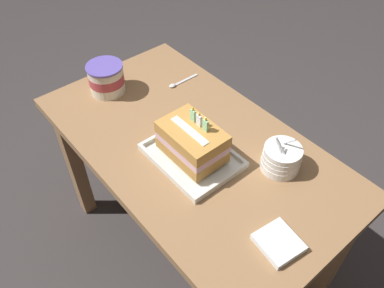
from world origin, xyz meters
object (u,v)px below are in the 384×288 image
at_px(birthday_cake, 192,141).
at_px(serving_spoon_near_tray, 177,83).
at_px(ice_cream_tub, 106,78).
at_px(napkin_pile, 279,243).
at_px(foil_tray, 192,157).
at_px(bowl_stack, 281,158).

xyz_separation_m(birthday_cake, serving_spoon_near_tray, (-0.35, 0.22, -0.07)).
xyz_separation_m(ice_cream_tub, napkin_pile, (0.89, -0.01, -0.05)).
xyz_separation_m(foil_tray, napkin_pile, (0.40, -0.03, 0.00)).
bearing_deg(foil_tray, bowl_stack, 42.20).
distance_m(ice_cream_tub, napkin_pile, 0.90).
bearing_deg(napkin_pile, bowl_stack, 130.41).
distance_m(foil_tray, ice_cream_tub, 0.50).
relative_size(bowl_stack, napkin_pile, 1.09).
height_order(foil_tray, serving_spoon_near_tray, foil_tray).
bearing_deg(bowl_stack, serving_spoon_near_tray, 177.68).
bearing_deg(ice_cream_tub, serving_spoon_near_tray, 58.56).
bearing_deg(bowl_stack, foil_tray, -137.80).
bearing_deg(serving_spoon_near_tray, napkin_pile, -17.87).
distance_m(foil_tray, birthday_cake, 0.07).
relative_size(bowl_stack, serving_spoon_near_tray, 0.97).
bearing_deg(birthday_cake, napkin_pile, -3.72).
bearing_deg(birthday_cake, foil_tray, -90.00).
xyz_separation_m(serving_spoon_near_tray, napkin_pile, (0.75, -0.24, 0.01)).
bearing_deg(bowl_stack, birthday_cake, -137.83).
bearing_deg(serving_spoon_near_tray, birthday_cake, -31.61).
height_order(bowl_stack, napkin_pile, bowl_stack).
bearing_deg(napkin_pile, foil_tray, 176.30).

